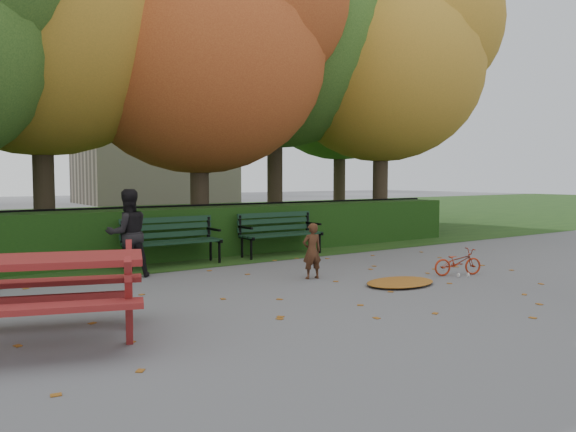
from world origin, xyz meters
TOP-DOWN VIEW (x-y plane):
  - ground at (0.00, 0.00)m, footprint 90.00×90.00m
  - grass_strip at (0.00, 14.00)m, footprint 90.00×90.00m
  - building_right at (8.00, 28.00)m, footprint 9.00×6.00m
  - hedge at (0.00, 4.50)m, footprint 13.00×0.90m
  - iron_fence at (0.00, 5.30)m, footprint 14.00×0.04m
  - tree_c at (0.83, 5.96)m, footprint 6.30×6.00m
  - tree_d at (3.88, 7.23)m, footprint 7.14×6.80m
  - tree_e at (6.52, 5.77)m, footprint 6.09×5.80m
  - tree_g at (8.33, 9.76)m, footprint 6.30×6.00m
  - bench_left at (-1.30, 3.70)m, footprint 1.80×0.57m
  - bench_right at (1.10, 3.70)m, footprint 1.80×0.57m
  - picnic_table at (-4.29, -0.11)m, footprint 2.38×2.15m
  - leaf_pile at (0.78, -0.04)m, footprint 1.37×1.16m
  - leaf_scatter at (0.00, 0.30)m, footprint 9.00×5.70m
  - child at (0.00, 1.13)m, footprint 0.36×0.26m
  - adult at (-2.37, 2.90)m, footprint 0.70×0.55m
  - bicycle at (2.16, -0.00)m, footprint 0.89×0.57m

SIDE VIEW (x-z plane):
  - ground at x=0.00m, z-range 0.00..0.00m
  - grass_strip at x=0.00m, z-range 0.01..0.01m
  - leaf_scatter at x=0.00m, z-range 0.00..0.01m
  - leaf_pile at x=0.78m, z-range 0.00..0.08m
  - bicycle at x=2.16m, z-range 0.00..0.44m
  - child at x=0.00m, z-range 0.00..0.89m
  - hedge at x=0.00m, z-range 0.00..1.00m
  - bench_left at x=-1.30m, z-range 0.08..0.96m
  - bench_right at x=1.10m, z-range 0.08..0.96m
  - iron_fence at x=0.00m, z-range 0.03..1.05m
  - picnic_table at x=-4.29m, z-range 0.18..1.14m
  - adult at x=-2.37m, z-range 0.00..1.43m
  - tree_c at x=0.83m, z-range 0.82..8.82m
  - tree_e at x=6.52m, z-range 1.01..9.16m
  - tree_g at x=8.33m, z-range 1.10..9.65m
  - tree_d at x=3.88m, z-range 1.19..10.77m
  - building_right at x=8.00m, z-range 0.00..12.00m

